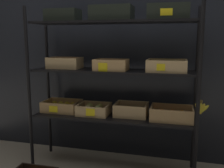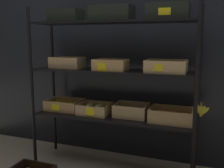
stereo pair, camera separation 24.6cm
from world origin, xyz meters
The scene contains 3 objects.
ground_plane centered at (0.00, 0.00, 0.00)m, with size 10.00×10.00×0.00m, color gray.
storefront_wall centered at (0.00, 0.39, 1.18)m, with size 3.93×0.12×2.35m, color black.
display_rack centered at (0.02, 0.01, 0.95)m, with size 1.66×0.41×1.55m.
Camera 1 is at (0.61, -2.35, 1.25)m, focal length 42.14 mm.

